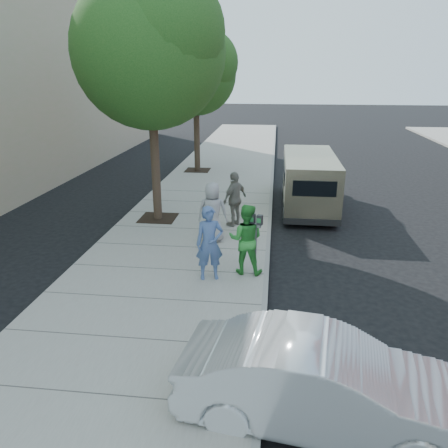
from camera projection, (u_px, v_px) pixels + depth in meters
The scene contains 12 objects.
ground at pixel (216, 253), 12.25m from camera, with size 120.00×120.00×0.00m, color black.
sidewalk at pixel (181, 249), 12.34m from camera, with size 5.00×60.00×0.15m, color gray.
curb_face at pixel (268, 253), 12.07m from camera, with size 0.12×60.00×0.16m, color gray.
tree_near at pixel (151, 46), 12.92m from camera, with size 4.62×4.60×7.53m.
tree_far at pixel (196, 70), 20.26m from camera, with size 3.92×3.80×6.49m.
parking_meter at pixel (256, 231), 10.29m from camera, with size 0.33×0.20×1.52m.
van at pixel (309, 180), 15.97m from camera, with size 1.82×5.35×1.98m.
sedan at pixel (324, 384), 6.12m from camera, with size 1.44×4.14×1.36m, color silver.
person_officer at pixel (210, 243), 10.15m from camera, with size 0.65×0.43×1.78m, color #49649B.
person_green_shirt at pixel (246, 239), 10.46m from camera, with size 0.84×0.66×1.74m, color green.
person_gray_shirt at pixel (213, 212), 12.46m from camera, with size 0.85×0.55×1.74m, color #9D9C9F.
person_striped_polo at pixel (235, 199), 13.75m from camera, with size 1.02×0.43×1.74m, color gray.
Camera 1 is at (1.55, -11.19, 4.82)m, focal length 35.00 mm.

